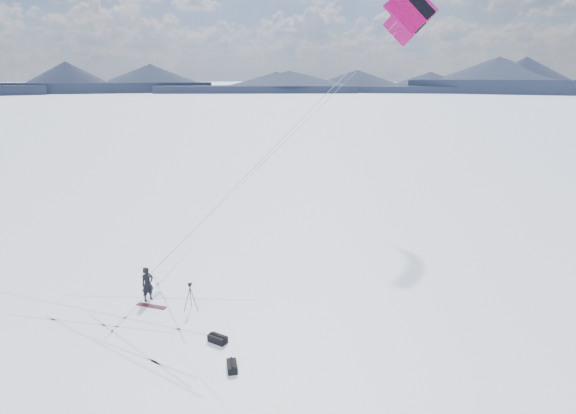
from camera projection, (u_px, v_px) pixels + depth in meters
The scene contains 9 objects.
ground at pixel (159, 325), 21.81m from camera, with size 1800.00×1800.00×0.00m, color white.
horizon_hills at pixel (152, 236), 20.70m from camera, with size 704.84×706.81×9.81m.
snow_tracks at pixel (142, 329), 21.43m from camera, with size 17.62×14.39×0.01m.
snowkiter at pixel (149, 300), 24.20m from camera, with size 0.64×0.42×1.75m, color black.
snowboard at pixel (151, 306), 23.53m from camera, with size 1.58×0.29×0.04m, color maroon.
tripod at pixel (190, 293), 22.97m from camera, with size 0.64×0.70×1.39m.
gear_bag_a at pixel (218, 339), 20.32m from camera, with size 0.86×0.47×0.37m.
gear_bag_b at pixel (232, 366), 18.42m from camera, with size 0.76×0.83×0.35m.
power_kite at pixel (412, 13), 18.56m from camera, with size 12.99×6.25×12.99m.
Camera 1 is at (13.92, -15.04, 10.89)m, focal length 30.00 mm.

